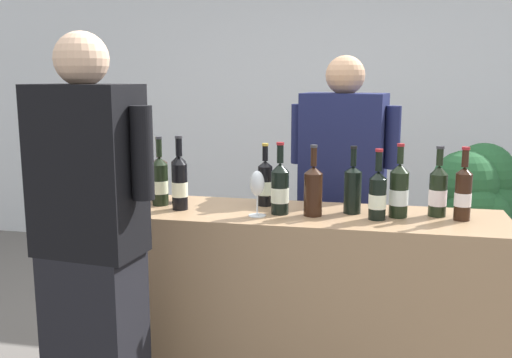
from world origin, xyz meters
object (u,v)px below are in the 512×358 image
object	(u,v)px
wine_bottle_0	(378,195)
person_guest	(92,270)
wine_bottle_6	(265,183)
wine_bottle_11	(463,193)
wine_bottle_5	(160,179)
ice_bucket	(116,184)
wine_bottle_8	(180,182)
potted_shrub	(475,207)
wine_bottle_4	(353,188)
wine_bottle_9	(438,191)
wine_bottle_10	(160,181)
person_server	(341,216)
wine_bottle_2	(313,189)
wine_glass	(257,186)
wine_bottle_1	(280,188)
wine_bottle_7	(399,191)
wine_bottle_3	(179,177)

from	to	relation	value
wine_bottle_0	person_guest	world-z (taller)	person_guest
wine_bottle_6	wine_bottle_11	size ratio (longest dim) A/B	0.94
wine_bottle_5	person_guest	size ratio (longest dim) A/B	0.19
wine_bottle_6	ice_bucket	bearing A→B (deg)	-169.63
wine_bottle_8	potted_shrub	world-z (taller)	wine_bottle_8
wine_bottle_4	wine_bottle_11	xyz separation A→B (m)	(0.47, -0.03, 0.00)
wine_bottle_8	person_guest	xyz separation A→B (m)	(-0.15, -0.59, -0.24)
wine_bottle_9	wine_bottle_11	bearing A→B (deg)	-28.36
wine_bottle_10	ice_bucket	distance (m)	0.22
wine_bottle_9	person_server	world-z (taller)	person_server
wine_bottle_0	wine_bottle_2	bearing A→B (deg)	177.82
wine_bottle_9	potted_shrub	bearing A→B (deg)	73.62
wine_bottle_5	wine_bottle_8	size ratio (longest dim) A/B	0.93
wine_bottle_9	person_guest	distance (m)	1.51
wine_glass	person_guest	bearing A→B (deg)	-134.55
wine_bottle_9	wine_bottle_4	bearing A→B (deg)	-176.33
ice_bucket	person_server	size ratio (longest dim) A/B	0.14
wine_bottle_1	wine_bottle_4	xyz separation A→B (m)	(0.32, 0.08, -0.00)
wine_bottle_4	wine_bottle_8	bearing A→B (deg)	-173.14
wine_bottle_0	potted_shrub	xyz separation A→B (m)	(0.62, 1.32, -0.32)
wine_bottle_5	person_server	distance (m)	1.02
wine_bottle_5	wine_bottle_1	bearing A→B (deg)	-13.04
wine_glass	wine_bottle_5	bearing A→B (deg)	158.66
wine_bottle_7	wine_bottle_2	bearing A→B (deg)	-171.80
wine_bottle_11	person_guest	bearing A→B (deg)	-155.14
wine_bottle_10	ice_bucket	xyz separation A→B (m)	(-0.21, -0.03, -0.02)
wine_bottle_3	wine_bottle_11	xyz separation A→B (m)	(1.33, -0.09, -0.01)
wine_glass	potted_shrub	xyz separation A→B (m)	(1.14, 1.38, -0.35)
wine_bottle_0	person_guest	size ratio (longest dim) A/B	0.18
wine_bottle_1	wine_bottle_11	bearing A→B (deg)	3.81
wine_bottle_6	wine_bottle_9	bearing A→B (deg)	-3.35
wine_bottle_11	potted_shrub	bearing A→B (deg)	78.56
wine_bottle_4	ice_bucket	world-z (taller)	wine_bottle_4
wine_bottle_2	wine_glass	distance (m)	0.25
wine_bottle_3	potted_shrub	bearing A→B (deg)	36.46
wine_bottle_8	wine_bottle_10	xyz separation A→B (m)	(-0.13, 0.07, -0.01)
wine_bottle_11	potted_shrub	size ratio (longest dim) A/B	0.28
wine_bottle_1	wine_bottle_9	distance (m)	0.71
wine_bottle_3	wine_bottle_11	distance (m)	1.33
ice_bucket	potted_shrub	world-z (taller)	ice_bucket
ice_bucket	person_guest	distance (m)	0.69
wine_bottle_2	ice_bucket	world-z (taller)	wine_bottle_2
wine_bottle_10	person_server	bearing A→B (deg)	31.77
wine_bottle_3	wine_bottle_7	xyz separation A→B (m)	(1.06, -0.09, -0.01)
wine_bottle_7	wine_bottle_1	bearing A→B (deg)	-174.37
potted_shrub	person_server	bearing A→B (deg)	-137.89
wine_bottle_5	person_guest	world-z (taller)	person_guest
wine_bottle_2	person_guest	size ratio (longest dim) A/B	0.18
wine_bottle_5	wine_bottle_7	xyz separation A→B (m)	(1.16, -0.10, 0.01)
wine_bottle_1	wine_bottle_11	distance (m)	0.80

